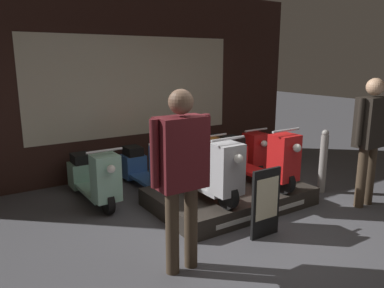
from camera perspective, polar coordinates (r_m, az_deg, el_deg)
name	(u,v)px	position (r m, az deg, el deg)	size (l,w,h in m)	color
ground_plane	(256,239)	(4.49, 9.74, -14.03)	(30.00, 30.00, 0.00)	#4C4C51
shop_wall_back	(135,84)	(6.68, -8.67, 9.10)	(6.89, 0.09, 3.20)	#331E19
display_platform	(229,196)	(5.36, 5.66, -7.92)	(2.15, 1.40, 0.24)	#2D2823
scooter_display_left	(202,170)	(4.92, 1.52, -3.97)	(0.48, 1.54, 0.88)	black
scooter_display_right	(257,159)	(5.51, 9.82, -2.32)	(0.48, 1.54, 0.88)	black
scooter_backrow_0	(93,178)	(5.57, -14.81, -5.01)	(0.48, 1.54, 0.88)	black
scooter_backrow_1	(148,168)	(5.88, -6.71, -3.70)	(0.48, 1.54, 0.88)	black
scooter_backrow_2	(195,160)	(6.30, 0.42, -2.49)	(0.48, 1.54, 0.88)	black
scooter_backrow_3	(235,153)	(6.81, 6.57, -1.41)	(0.48, 1.54, 0.88)	black
person_left_browsing	(181,165)	(3.45, -1.64, -3.29)	(0.63, 0.26, 1.76)	#473828
person_right_browsing	(370,131)	(5.60, 25.55, 1.75)	(0.61, 0.25, 1.78)	#473828
price_sign_board	(266,203)	(4.41, 11.18, -8.78)	(0.40, 0.04, 0.81)	black
street_bollard	(323,161)	(6.05, 19.35, -2.53)	(0.12, 0.12, 0.98)	gray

